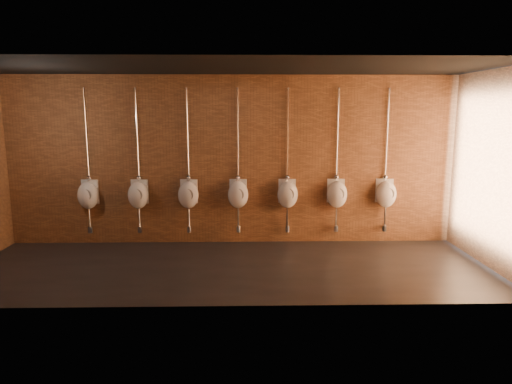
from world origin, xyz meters
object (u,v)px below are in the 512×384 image
at_px(urinal_1, 138,194).
at_px(urinal_4, 288,194).
at_px(urinal_2, 188,194).
at_px(urinal_5, 337,194).
at_px(urinal_3, 238,194).
at_px(urinal_6, 386,193).
at_px(urinal_0, 88,195).

xyz_separation_m(urinal_1, urinal_4, (2.83, 0.00, 0.00)).
bearing_deg(urinal_1, urinal_2, 0.00).
bearing_deg(urinal_5, urinal_3, 180.00).
distance_m(urinal_1, urinal_6, 4.72).
height_order(urinal_2, urinal_5, same).
bearing_deg(urinal_3, urinal_5, 0.00).
height_order(urinal_1, urinal_6, same).
bearing_deg(urinal_5, urinal_6, 0.00).
bearing_deg(urinal_1, urinal_4, 0.00).
distance_m(urinal_0, urinal_1, 0.94).
distance_m(urinal_2, urinal_4, 1.89).
xyz_separation_m(urinal_2, urinal_3, (0.94, 0.00, 0.00)).
height_order(urinal_4, urinal_5, same).
bearing_deg(urinal_3, urinal_1, 180.00).
height_order(urinal_3, urinal_6, same).
height_order(urinal_1, urinal_5, same).
height_order(urinal_1, urinal_2, same).
relative_size(urinal_3, urinal_5, 1.00).
relative_size(urinal_1, urinal_4, 1.00).
distance_m(urinal_0, urinal_3, 2.83).
height_order(urinal_0, urinal_5, same).
relative_size(urinal_3, urinal_6, 1.00).
height_order(urinal_0, urinal_6, same).
height_order(urinal_1, urinal_4, same).
distance_m(urinal_2, urinal_3, 0.94).
xyz_separation_m(urinal_3, urinal_5, (1.89, 0.00, 0.00)).
xyz_separation_m(urinal_4, urinal_6, (1.89, 0.00, 0.00)).
relative_size(urinal_4, urinal_5, 1.00).
height_order(urinal_0, urinal_1, same).
bearing_deg(urinal_1, urinal_6, 0.00).
height_order(urinal_2, urinal_6, same).
relative_size(urinal_1, urinal_3, 1.00).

